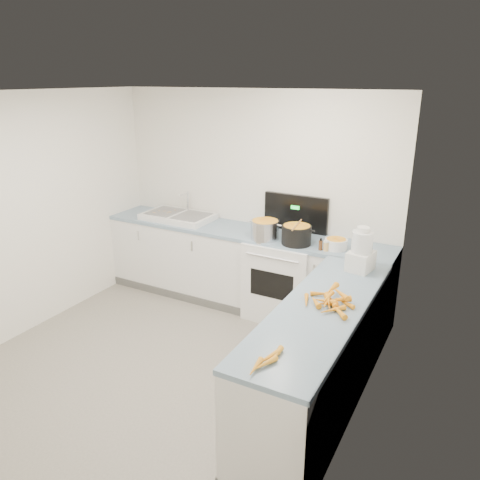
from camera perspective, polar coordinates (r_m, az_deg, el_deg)
The scene contains 19 objects.
floor at distance 4.56m, azimuth -10.34°, elevation -16.07°, with size 3.50×4.00×0.00m, color gray, non-canonical shape.
ceiling at distance 3.74m, azimuth -12.71°, elevation 17.04°, with size 3.50×4.00×0.00m, color white, non-canonical shape.
wall_back at distance 5.59m, azimuth 1.69°, elevation 5.11°, with size 3.50×2.50×0.00m, color white, non-canonical shape.
wall_left at distance 5.24m, azimuth -26.39°, elevation 2.09°, with size 4.00×2.50×0.00m, color white, non-canonical shape.
wall_right at distance 3.23m, azimuth 13.56°, elevation -6.38°, with size 4.00×2.50×0.00m, color white, non-canonical shape.
counter_back at distance 5.58m, azimuth 0.22°, elevation -3.34°, with size 3.50×0.62×0.94m.
counter_right at distance 3.93m, azimuth 9.53°, elevation -14.14°, with size 0.62×2.20×0.94m.
stove at distance 5.35m, azimuth 5.36°, elevation -4.42°, with size 0.76×0.65×1.36m.
sink at distance 5.87m, azimuth -7.55°, elevation 2.88°, with size 0.86×0.52×0.31m.
steel_pot at distance 5.10m, azimuth 3.06°, elevation 1.16°, with size 0.31×0.31×0.23m, color silver.
black_pot at distance 4.97m, azimuth 6.89°, elevation 0.51°, with size 0.31×0.31×0.22m, color black.
wooden_spoon at distance 4.93m, azimuth 6.95°, elevation 1.85°, with size 0.02×0.02×0.40m, color #AD7A47.
mixing_bowl at distance 4.90m, azimuth 11.62°, elevation -0.47°, with size 0.23×0.23×0.11m, color white.
extract_bottle at distance 4.84m, azimuth 9.79°, elevation -0.65°, with size 0.04×0.04×0.10m, color #593319.
spice_jar at distance 4.83m, azimuth 10.46°, elevation -0.79°, with size 0.05×0.05×0.09m, color #E5B266.
food_processor at distance 4.37m, azimuth 14.58°, elevation -1.42°, with size 0.24×0.28×0.41m.
carrot_pile at distance 3.73m, azimuth 10.94°, elevation -7.22°, with size 0.42×0.45×0.09m.
peeled_carrots at distance 2.99m, azimuth 3.24°, elevation -14.46°, with size 0.12×0.36×0.04m.
peelings at distance 5.96m, azimuth -9.04°, elevation 3.46°, with size 0.22×0.25×0.01m.
Camera 1 is at (2.43, -2.84, 2.62)m, focal length 35.00 mm.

